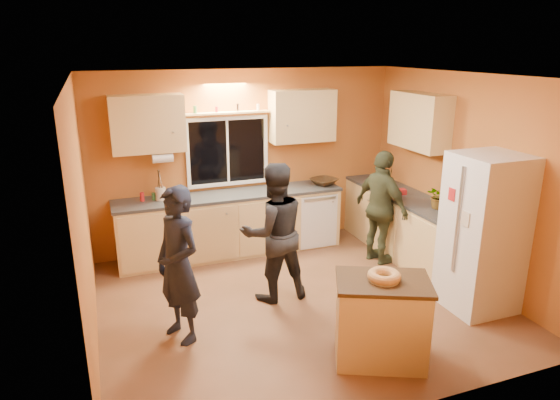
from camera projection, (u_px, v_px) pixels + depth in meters
name	position (u px, v px, depth m)	size (l,w,h in m)	color
ground	(299.00, 302.00, 5.91)	(4.50, 4.50, 0.00)	brown
room_shell	(296.00, 160.00, 5.84)	(4.54, 4.04, 2.61)	#AF612C
back_counter	(255.00, 221.00, 7.30)	(4.23, 0.62, 0.90)	#D4B76F
right_counter	(415.00, 231.00, 6.88)	(0.62, 1.84, 0.90)	#D4B76F
refrigerator	(483.00, 233.00, 5.56)	(0.72, 0.70, 1.80)	silver
island	(381.00, 320.00, 4.71)	(1.03, 0.90, 0.84)	#D4B76F
bundt_pastry	(384.00, 276.00, 4.58)	(0.31, 0.31, 0.09)	tan
person_left	(178.00, 265.00, 4.97)	(0.59, 0.39, 1.63)	black
person_center	(274.00, 232.00, 5.79)	(0.81, 0.63, 1.66)	black
person_right	(381.00, 208.00, 6.79)	(0.93, 0.39, 1.58)	#343B25
mixing_bowl	(324.00, 182.00, 7.50)	(0.38, 0.38, 0.09)	black
utensil_crock	(161.00, 194.00, 6.75)	(0.14, 0.14, 0.17)	beige
potted_plant	(438.00, 196.00, 6.38)	(0.29, 0.25, 0.33)	gray
red_box	(400.00, 192.00, 7.02)	(0.16, 0.12, 0.07)	#AE1A1D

